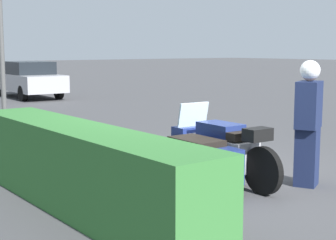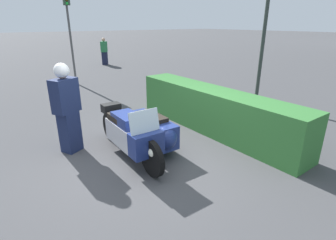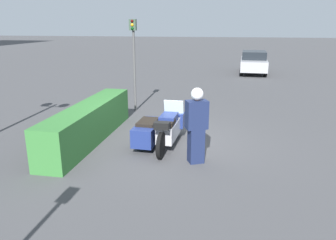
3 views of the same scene
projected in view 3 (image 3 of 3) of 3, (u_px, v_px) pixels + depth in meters
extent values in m
plane|color=#424244|center=(168.00, 142.00, 9.53)|extent=(160.00, 160.00, 0.00)
cylinder|color=black|center=(175.00, 125.00, 9.95)|extent=(0.69, 0.13, 0.68)
cylinder|color=black|center=(161.00, 146.00, 8.26)|extent=(0.69, 0.13, 0.68)
cylinder|color=black|center=(148.00, 137.00, 9.08)|extent=(0.54, 0.12, 0.53)
cube|color=#B7B7BC|center=(169.00, 130.00, 9.07)|extent=(1.29, 0.48, 0.45)
cube|color=navy|center=(169.00, 119.00, 8.98)|extent=(0.71, 0.44, 0.24)
cube|color=black|center=(166.00, 123.00, 8.71)|extent=(0.52, 0.43, 0.12)
cube|color=navy|center=(174.00, 120.00, 9.72)|extent=(0.34, 0.60, 0.44)
cube|color=silver|center=(174.00, 107.00, 9.55)|extent=(0.13, 0.57, 0.40)
sphere|color=white|center=(176.00, 120.00, 9.95)|extent=(0.18, 0.18, 0.18)
cube|color=navy|center=(148.00, 132.00, 9.10)|extent=(1.45, 0.62, 0.50)
sphere|color=navy|center=(154.00, 125.00, 9.66)|extent=(0.47, 0.47, 0.47)
cube|color=black|center=(148.00, 122.00, 9.01)|extent=(0.81, 0.51, 0.09)
cube|color=black|center=(162.00, 126.00, 8.23)|extent=(0.25, 0.40, 0.18)
cube|color=#192347|center=(196.00, 145.00, 8.02)|extent=(0.43, 0.45, 0.87)
cube|color=#192347|center=(197.00, 115.00, 7.80)|extent=(0.50, 0.59, 0.69)
sphere|color=tan|center=(197.00, 96.00, 7.67)|extent=(0.24, 0.24, 0.24)
sphere|color=white|center=(197.00, 94.00, 7.65)|extent=(0.29, 0.29, 0.29)
cube|color=#337033|center=(89.00, 123.00, 9.53)|extent=(4.91, 0.81, 1.06)
cylinder|color=#4C4C4C|center=(135.00, 72.00, 12.55)|extent=(0.09, 0.09, 3.06)
cube|color=#334738|center=(133.00, 25.00, 12.01)|extent=(0.14, 0.26, 0.40)
sphere|color=#410707|center=(132.00, 21.00, 11.91)|extent=(0.11, 0.11, 0.11)
sphere|color=orange|center=(132.00, 25.00, 11.95)|extent=(0.11, 0.11, 0.11)
sphere|color=#07350F|center=(132.00, 29.00, 11.98)|extent=(0.11, 0.11, 0.11)
cube|color=#9E9EA3|center=(253.00, 64.00, 22.59)|extent=(4.46, 1.88, 0.68)
cube|color=black|center=(254.00, 55.00, 22.42)|extent=(2.34, 1.66, 0.52)
cylinder|color=black|center=(242.00, 66.00, 24.12)|extent=(0.62, 0.23, 0.61)
cylinder|color=black|center=(263.00, 67.00, 23.80)|extent=(0.62, 0.23, 0.61)
cylinder|color=black|center=(242.00, 71.00, 21.58)|extent=(0.62, 0.23, 0.61)
cylinder|color=black|center=(265.00, 72.00, 21.26)|extent=(0.62, 0.23, 0.61)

